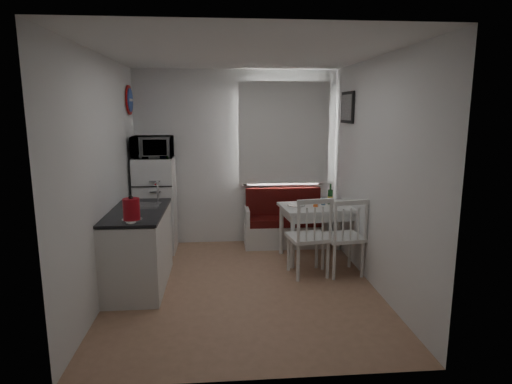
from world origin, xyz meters
TOP-DOWN VIEW (x-y plane):
  - floor at (0.00, 0.00)m, footprint 3.00×3.50m
  - ceiling at (0.00, 0.00)m, footprint 3.00×3.50m
  - wall_back at (0.00, 1.75)m, footprint 3.00×0.02m
  - wall_front at (0.00, -1.75)m, footprint 3.00×0.02m
  - wall_left at (-1.50, 0.00)m, footprint 0.02×3.50m
  - wall_right at (1.50, 0.00)m, footprint 0.02×3.50m
  - window at (0.70, 1.72)m, footprint 1.22×0.06m
  - curtain at (0.70, 1.65)m, footprint 1.35×0.02m
  - kitchen_counter at (-1.20, 0.16)m, footprint 0.62×1.32m
  - wall_sign at (-1.47, 1.45)m, footprint 0.03×0.40m
  - picture_frame at (1.48, 1.10)m, footprint 0.04×0.52m
  - bench at (0.69, 1.51)m, footprint 1.19×0.46m
  - dining_table at (1.06, 0.88)m, footprint 1.06×0.80m
  - chair_left at (0.81, 0.21)m, footprint 0.53×0.52m
  - chair_right at (1.25, 0.21)m, footprint 0.52×0.50m
  - fridge at (-1.18, 1.40)m, footprint 0.54×0.54m
  - microwave at (-1.18, 1.35)m, footprint 0.55×0.37m
  - kettle at (-1.15, -0.38)m, footprint 0.20×0.20m
  - wine_bottle at (1.25, 0.98)m, footprint 0.07×0.07m
  - drinking_glass_orange at (1.01, 0.83)m, footprint 0.06×0.06m
  - drinking_glass_blue at (1.14, 0.93)m, footprint 0.06×0.06m
  - plate at (0.76, 0.90)m, footprint 0.24×0.24m

SIDE VIEW (x-z plane):
  - floor at x=0.00m, z-range -0.01..0.01m
  - bench at x=0.69m, z-range -0.14..0.71m
  - kitchen_counter at x=-1.20m, z-range -0.12..1.04m
  - chair_right at x=1.25m, z-range 0.34..0.86m
  - chair_left at x=0.81m, z-range 0.35..0.89m
  - dining_table at x=1.06m, z-range 0.29..1.03m
  - fridge at x=-1.18m, z-range 0.00..1.36m
  - plate at x=0.76m, z-range 0.74..0.76m
  - drinking_glass_blue at x=1.14m, z-range 0.74..0.84m
  - drinking_glass_orange at x=1.01m, z-range 0.74..0.84m
  - wine_bottle at x=1.25m, z-range 0.74..1.02m
  - kettle at x=-1.15m, z-range 0.90..1.17m
  - wall_back at x=0.00m, z-range 0.00..2.60m
  - wall_front at x=0.00m, z-range 0.00..2.60m
  - wall_left at x=-1.50m, z-range 0.00..2.60m
  - wall_right at x=1.50m, z-range 0.00..2.60m
  - microwave at x=-1.18m, z-range 1.36..1.66m
  - window at x=0.70m, z-range 0.89..2.36m
  - curtain at x=0.70m, z-range 0.93..2.42m
  - picture_frame at x=1.48m, z-range 1.84..2.26m
  - wall_sign at x=-1.47m, z-range 1.95..2.35m
  - ceiling at x=0.00m, z-range 2.59..2.61m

